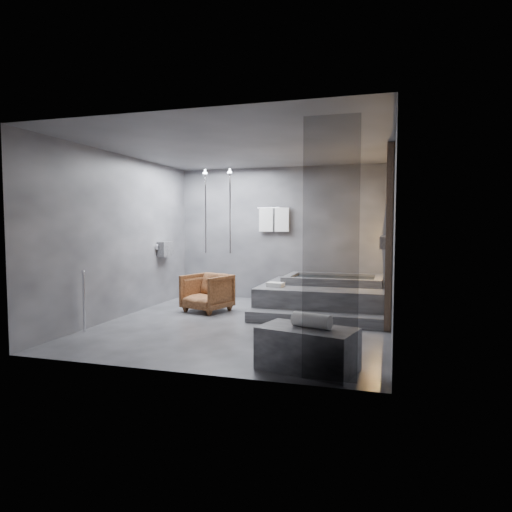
% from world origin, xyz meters
% --- Properties ---
extents(room, '(5.00, 5.04, 2.82)m').
position_xyz_m(room, '(0.40, 0.24, 1.73)').
color(room, '#2F2F32').
rests_on(room, ground).
extents(tub_deck, '(2.20, 2.00, 0.50)m').
position_xyz_m(tub_deck, '(1.05, 1.45, 0.25)').
color(tub_deck, '#353537').
rests_on(tub_deck, ground).
extents(tub_step, '(2.20, 0.36, 0.18)m').
position_xyz_m(tub_step, '(1.05, 0.27, 0.09)').
color(tub_step, '#353537').
rests_on(tub_step, ground).
extents(concrete_bench, '(1.15, 0.81, 0.47)m').
position_xyz_m(concrete_bench, '(1.36, -2.02, 0.24)').
color(concrete_bench, '#343437').
rests_on(concrete_bench, ground).
extents(driftwood_chair, '(0.94, 0.96, 0.69)m').
position_xyz_m(driftwood_chair, '(-1.02, 0.83, 0.35)').
color(driftwood_chair, '#412210').
rests_on(driftwood_chair, ground).
extents(rolled_towel, '(0.47, 0.28, 0.16)m').
position_xyz_m(rolled_towel, '(1.40, -2.00, 0.55)').
color(rolled_towel, white).
rests_on(rolled_towel, concrete_bench).
extents(deck_towel, '(0.31, 0.25, 0.08)m').
position_xyz_m(deck_towel, '(0.27, 0.87, 0.54)').
color(deck_towel, silver).
rests_on(deck_towel, tub_deck).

